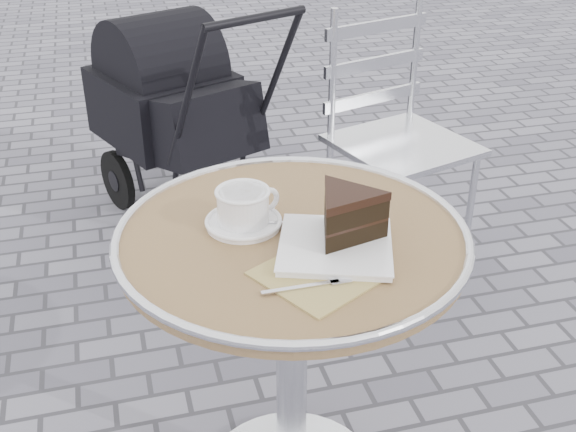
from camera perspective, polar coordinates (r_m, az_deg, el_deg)
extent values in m
cylinder|color=silver|center=(1.66, 0.29, -12.29)|extent=(0.07, 0.07, 0.67)
cylinder|color=tan|center=(1.45, 0.32, -1.91)|extent=(0.70, 0.70, 0.03)
torus|color=silver|center=(1.45, 0.33, -1.40)|extent=(0.72, 0.72, 0.02)
cylinder|color=white|center=(1.47, -3.53, -0.57)|extent=(0.15, 0.15, 0.01)
cylinder|color=white|center=(1.45, -3.58, 0.77)|extent=(0.13, 0.13, 0.07)
torus|color=white|center=(1.48, -1.61, 1.31)|extent=(0.05, 0.03, 0.05)
cylinder|color=#C8B785|center=(1.44, -3.61, 1.84)|extent=(0.10, 0.10, 0.01)
cube|color=tan|center=(1.32, 2.39, -4.64)|extent=(0.26, 0.26, 0.00)
cube|color=white|center=(1.39, 3.75, -2.45)|extent=(0.27, 0.27, 0.01)
cylinder|color=silver|center=(2.39, 8.04, -2.17)|extent=(0.02, 0.02, 0.47)
cylinder|color=silver|center=(2.60, 14.12, 0.01)|extent=(0.02, 0.02, 0.47)
cylinder|color=silver|center=(2.63, 3.23, 1.24)|extent=(0.02, 0.02, 0.47)
cylinder|color=silver|center=(2.83, 9.16, 2.99)|extent=(0.02, 0.02, 0.47)
cube|color=silver|center=(2.50, 9.06, 5.56)|extent=(0.52, 0.52, 0.02)
cube|color=black|center=(2.83, -8.16, 7.50)|extent=(0.58, 0.70, 0.36)
cylinder|color=black|center=(2.29, -2.60, 15.33)|extent=(0.36, 0.17, 0.03)
cylinder|color=black|center=(2.69, -8.15, -2.06)|extent=(0.09, 0.16, 0.16)
cylinder|color=black|center=(2.87, -1.67, 0.33)|extent=(0.09, 0.16, 0.16)
cylinder|color=black|center=(3.10, -13.31, 2.78)|extent=(0.13, 0.24, 0.25)
cylinder|color=black|center=(3.25, -7.36, 4.65)|extent=(0.13, 0.24, 0.25)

